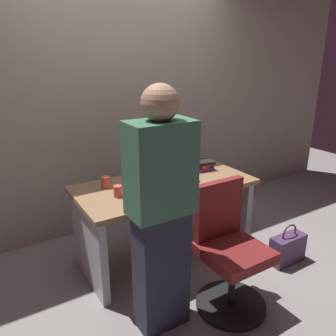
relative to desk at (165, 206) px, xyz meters
The scene contains 12 objects.
ground_plane 0.51m from the desk, ahead, with size 9.00×9.00×0.00m, color gray.
wall_back 1.34m from the desk, 90.00° to the left, with size 6.40×0.10×3.00m, color #9E9384.
desk is the anchor object (origin of this frame).
office_chair 0.76m from the desk, 83.60° to the right, with size 0.52×0.52×0.94m.
person_at_desk 0.86m from the desk, 122.94° to the right, with size 0.40×0.24×1.64m.
monitor 0.53m from the desk, 70.23° to the left, with size 0.54×0.15×0.46m.
keyboard 0.26m from the desk, 123.96° to the right, with size 0.43×0.13×0.02m, color white.
mouse 0.36m from the desk, 21.08° to the right, with size 0.06×0.10×0.03m, color white.
cup_near_keyboard 0.54m from the desk, behind, with size 0.07×0.07×0.09m, color #D84C3F.
cup_by_monitor 0.57m from the desk, 160.47° to the left, with size 0.07×0.07×0.10m, color #D84C3F.
book_stack 0.57m from the desk, 12.66° to the left, with size 0.21×0.18×0.09m.
handbag 1.17m from the desk, 35.75° to the right, with size 0.34×0.14×0.38m.
Camera 1 is at (-1.38, -2.29, 1.78)m, focal length 35.56 mm.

